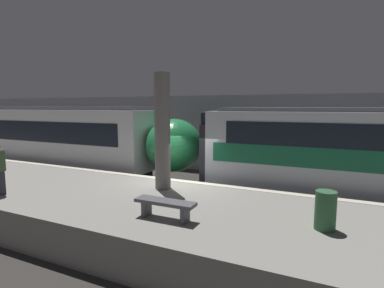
{
  "coord_description": "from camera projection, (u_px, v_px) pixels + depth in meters",
  "views": [
    {
      "loc": [
        4.9,
        -9.43,
        3.69
      ],
      "look_at": [
        0.11,
        0.84,
        2.24
      ],
      "focal_mm": 28.0,
      "sensor_mm": 36.0,
      "label": 1
    }
  ],
  "objects": [
    {
      "name": "station_rear_barrier",
      "position": [
        232.0,
        135.0,
        16.36
      ],
      "size": [
        50.0,
        0.15,
        4.27
      ],
      "color": "#939399",
      "rests_on": "ground"
    },
    {
      "name": "trash_bin",
      "position": [
        325.0,
        210.0,
        6.44
      ],
      "size": [
        0.44,
        0.44,
        0.85
      ],
      "color": "#2D5B38",
      "rests_on": "platform"
    },
    {
      "name": "platform_bench",
      "position": [
        165.0,
        205.0,
        7.06
      ],
      "size": [
        1.5,
        0.4,
        0.45
      ],
      "color": "#4C4C51",
      "rests_on": "platform"
    },
    {
      "name": "train_modern",
      "position": [
        19.0,
        137.0,
        17.55
      ],
      "size": [
        22.32,
        2.94,
        3.65
      ],
      "color": "black",
      "rests_on": "ground"
    },
    {
      "name": "platform",
      "position": [
        142.0,
        215.0,
        8.78
      ],
      "size": [
        40.0,
        4.8,
        1.04
      ],
      "color": "gray",
      "rests_on": "ground"
    },
    {
      "name": "support_pillar_near",
      "position": [
        162.0,
        132.0,
        9.5
      ],
      "size": [
        0.5,
        0.5,
        3.7
      ],
      "color": "slate",
      "rests_on": "platform"
    },
    {
      "name": "ground_plane",
      "position": [
        180.0,
        207.0,
        11.0
      ],
      "size": [
        120.0,
        120.0,
        0.0
      ],
      "primitive_type": "plane",
      "color": "#33302D"
    }
  ]
}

